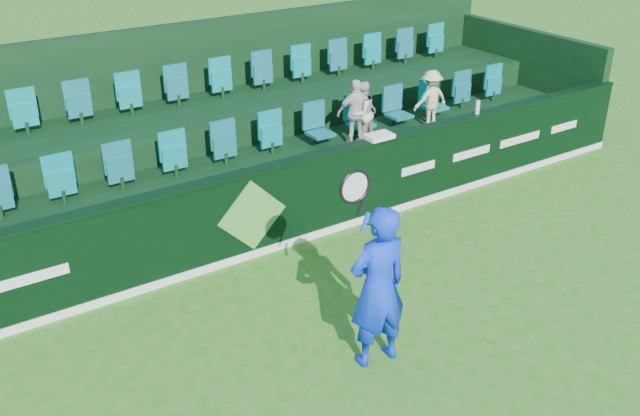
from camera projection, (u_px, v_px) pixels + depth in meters
ground at (430, 413)px, 7.58m from camera, size 60.00×60.00×0.00m
sponsor_hoarding at (249, 214)px, 10.27m from camera, size 16.00×0.25×1.35m
stand_tier_front at (216, 203)px, 11.22m from camera, size 16.00×2.00×0.80m
stand_tier_back at (168, 151)px, 12.52m from camera, size 16.00×1.80×1.30m
stand_rear at (155, 113)px, 12.60m from camera, size 16.00×4.10×2.60m
seat_row_front at (202, 154)px, 11.20m from camera, size 13.50×0.50×0.60m
seat_row_back at (156, 94)px, 12.32m from camera, size 13.50×0.50×0.60m
tennis_player at (378, 287)px, 7.93m from camera, size 1.05×0.53×2.62m
spectator_left at (362, 113)px, 12.20m from camera, size 0.64×0.57×1.10m
spectator_middle at (356, 113)px, 12.13m from camera, size 0.73×0.50×1.15m
spectator_right at (431, 99)px, 12.98m from camera, size 0.72×0.46×1.06m
towel at (379, 136)px, 11.11m from camera, size 0.44×0.29×0.07m
drinks_bottle at (478, 107)px, 12.11m from camera, size 0.07×0.07×0.23m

